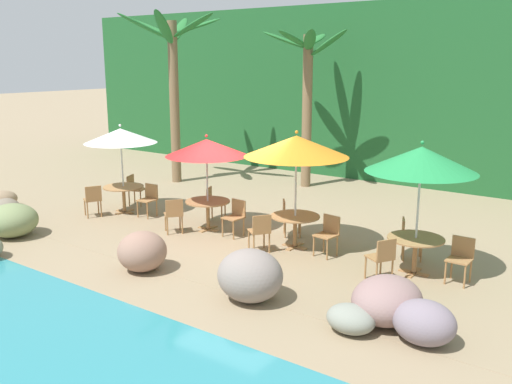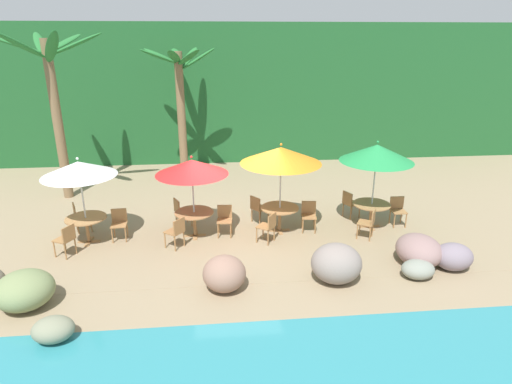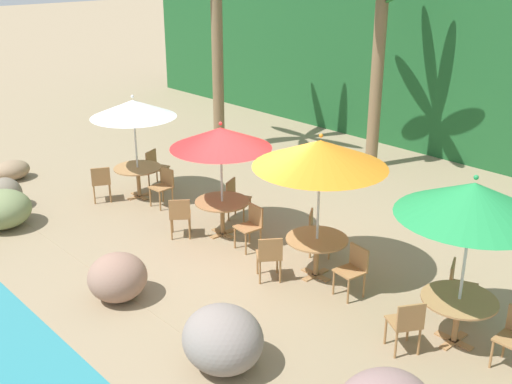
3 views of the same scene
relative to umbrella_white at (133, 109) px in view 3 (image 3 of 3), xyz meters
name	(u,v)px [view 3 (image 3 of 3)]	position (x,y,z in m)	size (l,w,h in m)	color
ground_plane	(256,255)	(4.08, -0.02, -2.13)	(120.00, 120.00, 0.00)	#937F60
terrace_deck	(256,255)	(4.08, -0.02, -2.12)	(18.00, 5.20, 0.01)	#937F60
foliage_backdrop	(505,49)	(4.08, 8.98, 0.87)	(28.00, 2.40, 6.00)	#1E5628
rock_seawall	(83,256)	(2.55, -2.80, -1.77)	(14.05, 3.54, 0.92)	gray
umbrella_white	(133,109)	(0.00, 0.00, 0.00)	(1.94, 1.94, 2.44)	silver
dining_table_white	(138,172)	(0.00, 0.00, -1.51)	(1.10, 1.10, 0.74)	#A37547
chair_white_seaward	(164,184)	(0.84, 0.14, -1.61)	(0.44, 0.45, 0.87)	#9E7042
chair_white_inland	(155,165)	(-0.41, 0.75, -1.61)	(0.56, 0.55, 0.87)	#9E7042
chair_white_left	(101,181)	(-0.30, -0.80, -1.61)	(0.57, 0.57, 0.87)	#9E7042
umbrella_red	(221,138)	(2.93, 0.11, -0.07)	(2.00, 2.00, 2.38)	silver
dining_table_red	(222,207)	(2.93, 0.11, -1.51)	(1.10, 1.10, 0.74)	#A37547
chair_red_seaward	(251,224)	(3.79, 0.13, -1.61)	(0.46, 0.46, 0.87)	#9E7042
chair_red_inland	(235,196)	(2.49, 0.85, -1.61)	(0.56, 0.56, 0.87)	#9E7042
chair_red_left	(180,214)	(2.48, -0.61, -1.61)	(0.60, 0.59, 0.87)	#9E7042
umbrella_orange	(320,154)	(5.40, 0.22, 0.17)	(2.29, 2.29, 2.64)	silver
dining_table_orange	(317,245)	(5.40, 0.22, -1.51)	(1.10, 1.10, 0.74)	#A37547
chair_orange_seaward	(354,267)	(6.25, 0.20, -1.61)	(0.47, 0.48, 0.87)	#9E7042
chair_orange_inland	(316,230)	(4.82, 0.85, -1.61)	(0.59, 0.59, 0.87)	#9E7042
chair_orange_left	(270,255)	(4.97, -0.52, -1.61)	(0.59, 0.59, 0.87)	#9E7042
umbrella_green	(473,200)	(8.15, 0.24, 0.16)	(2.11, 2.11, 2.64)	silver
dining_table_green	(458,306)	(8.15, 0.24, -1.51)	(1.10, 1.10, 0.74)	#A37547
chair_green_inland	(458,284)	(7.72, 0.98, -1.61)	(0.56, 0.56, 0.87)	#9E7042
chair_green_left	(407,323)	(7.80, -0.54, -1.61)	(0.58, 0.58, 0.87)	#9E7042
palm_tree_nearest	(216,13)	(-1.68, 3.82, 1.71)	(3.66, 3.49, 5.62)	brown
palm_tree_second	(380,33)	(2.32, 5.81, 1.39)	(2.83, 2.98, 5.06)	brown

